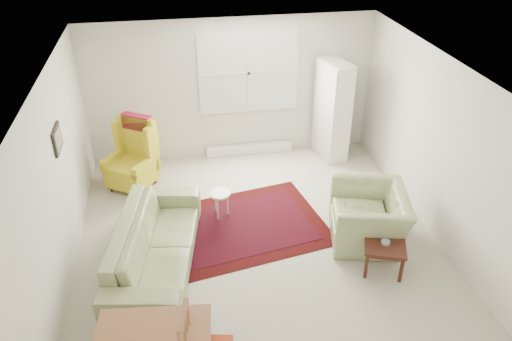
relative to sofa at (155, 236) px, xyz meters
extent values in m
cube|color=#B8B09D|center=(1.41, 0.15, -0.48)|extent=(5.00, 5.50, 0.01)
cube|color=white|center=(1.41, 0.15, 2.02)|extent=(5.00, 5.50, 0.01)
cube|color=silver|center=(1.41, 2.90, 0.77)|extent=(5.00, 0.04, 2.50)
cube|color=silver|center=(1.41, -2.60, 0.77)|extent=(5.00, 0.04, 2.50)
cube|color=silver|center=(-1.09, 0.15, 0.77)|extent=(0.04, 5.50, 2.50)
cube|color=silver|center=(3.91, 0.15, 0.77)|extent=(0.04, 5.50, 2.50)
cube|color=white|center=(1.71, 2.88, 1.07)|extent=(1.72, 0.06, 1.42)
cube|color=white|center=(1.71, 2.88, 1.07)|extent=(1.60, 0.02, 1.30)
cube|color=silver|center=(1.71, 2.82, -0.39)|extent=(1.60, 0.12, 0.18)
cube|color=black|center=(-1.07, 0.65, 1.17)|extent=(0.03, 0.42, 0.32)
cube|color=#9D8948|center=(-1.06, 0.65, 1.17)|extent=(0.01, 0.34, 0.24)
imported|color=#8A9764|center=(0.00, 0.00, 0.00)|extent=(1.34, 2.52, 0.96)
imported|color=#8A9764|center=(2.94, 0.07, -0.04)|extent=(1.24, 1.34, 0.89)
camera|label=1|loc=(0.39, -5.22, 4.02)|focal=35.00mm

